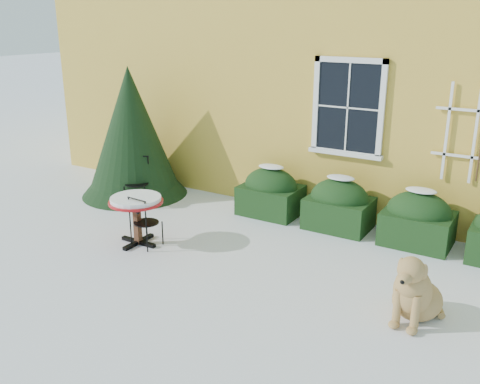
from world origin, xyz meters
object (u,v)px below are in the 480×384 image
Objects in this scene: bistro_table at (136,205)px; dog at (414,293)px; evergreen_shrub at (132,144)px; patio_chair_near at (144,222)px; patio_chair_far at (137,181)px.

dog is at bearing -0.39° from bistro_table.
evergreen_shrub reaches higher than bistro_table.
evergreen_shrub is 2.75m from patio_chair_near.
evergreen_shrub is 6.33m from dog.
bistro_table is 4.28m from dog.
bistro_table is 0.84× the size of dog.
patio_chair_near is at bearing -6.50° from bistro_table.
evergreen_shrub is at bearing 168.93° from dog.
patio_chair_near is 4.10m from dog.
bistro_table is at bearing -46.90° from evergreen_shrub.
dog is at bearing -176.54° from patio_chair_near.
dog reaches higher than patio_chair_near.
bistro_table is (1.74, -1.86, -0.37)m from evergreen_shrub.
evergreen_shrub is 2.74× the size of patio_chair_far.
patio_chair_near is 2.00m from patio_chair_far.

